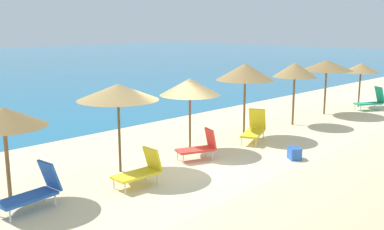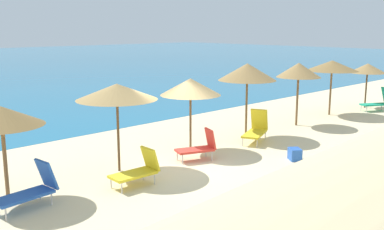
{
  "view_description": "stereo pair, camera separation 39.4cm",
  "coord_description": "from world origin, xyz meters",
  "px_view_note": "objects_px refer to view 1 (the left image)",
  "views": [
    {
      "loc": [
        -9.17,
        -9.45,
        4.27
      ],
      "look_at": [
        1.02,
        0.6,
        1.42
      ],
      "focal_mm": 41.36,
      "sensor_mm": 36.0,
      "label": 1
    },
    {
      "loc": [
        -8.89,
        -9.73,
        4.27
      ],
      "look_at": [
        1.02,
        0.6,
        1.42
      ],
      "focal_mm": 41.36,
      "sensor_mm": 36.0,
      "label": 2
    }
  ],
  "objects_px": {
    "lounge_chair_1": "(200,146)",
    "lounge_chair_3": "(372,101)",
    "beach_umbrella_4": "(118,92)",
    "beach_umbrella_8": "(327,65)",
    "beach_umbrella_3": "(4,117)",
    "lounge_chair_2": "(254,129)",
    "lounge_chair_4": "(34,191)",
    "beach_umbrella_5": "(190,87)",
    "beach_umbrella_7": "(295,70)",
    "beach_umbrella_9": "(361,68)",
    "beach_umbrella_6": "(245,72)",
    "cooler_box": "(294,153)",
    "lounge_chair_0": "(141,170)"
  },
  "relations": [
    {
      "from": "lounge_chair_1",
      "to": "lounge_chair_3",
      "type": "xyz_separation_m",
      "value": [
        12.78,
        -0.28,
        0.04
      ]
    },
    {
      "from": "beach_umbrella_4",
      "to": "beach_umbrella_8",
      "type": "height_order",
      "value": "beach_umbrella_8"
    },
    {
      "from": "beach_umbrella_3",
      "to": "lounge_chair_1",
      "type": "distance_m",
      "value": 6.19
    },
    {
      "from": "lounge_chair_2",
      "to": "lounge_chair_4",
      "type": "bearing_deg",
      "value": 67.75
    },
    {
      "from": "beach_umbrella_5",
      "to": "beach_umbrella_7",
      "type": "bearing_deg",
      "value": -2.28
    },
    {
      "from": "lounge_chair_1",
      "to": "beach_umbrella_3",
      "type": "bearing_deg",
      "value": 102.96
    },
    {
      "from": "beach_umbrella_8",
      "to": "lounge_chair_2",
      "type": "bearing_deg",
      "value": -173.86
    },
    {
      "from": "beach_umbrella_4",
      "to": "beach_umbrella_5",
      "type": "bearing_deg",
      "value": 2.0
    },
    {
      "from": "beach_umbrella_9",
      "to": "lounge_chair_4",
      "type": "distance_m",
      "value": 18.95
    },
    {
      "from": "beach_umbrella_4",
      "to": "beach_umbrella_9",
      "type": "height_order",
      "value": "beach_umbrella_4"
    },
    {
      "from": "beach_umbrella_4",
      "to": "lounge_chair_2",
      "type": "height_order",
      "value": "beach_umbrella_4"
    },
    {
      "from": "beach_umbrella_6",
      "to": "beach_umbrella_3",
      "type": "bearing_deg",
      "value": 179.95
    },
    {
      "from": "beach_umbrella_6",
      "to": "beach_umbrella_4",
      "type": "bearing_deg",
      "value": 179.78
    },
    {
      "from": "lounge_chair_3",
      "to": "cooler_box",
      "type": "xyz_separation_m",
      "value": [
        -10.54,
        -1.89,
        -0.3
      ]
    },
    {
      "from": "beach_umbrella_6",
      "to": "lounge_chair_4",
      "type": "xyz_separation_m",
      "value": [
        -9.06,
        -0.8,
        -2.13
      ]
    },
    {
      "from": "beach_umbrella_4",
      "to": "beach_umbrella_8",
      "type": "xyz_separation_m",
      "value": [
        12.56,
        0.06,
        0.01
      ]
    },
    {
      "from": "beach_umbrella_6",
      "to": "beach_umbrella_7",
      "type": "xyz_separation_m",
      "value": [
        3.36,
        -0.12,
        -0.15
      ]
    },
    {
      "from": "beach_umbrella_3",
      "to": "lounge_chair_4",
      "type": "relative_size",
      "value": 1.57
    },
    {
      "from": "beach_umbrella_5",
      "to": "lounge_chair_1",
      "type": "relative_size",
      "value": 1.85
    },
    {
      "from": "beach_umbrella_7",
      "to": "beach_umbrella_8",
      "type": "distance_m",
      "value": 3.25
    },
    {
      "from": "beach_umbrella_6",
      "to": "beach_umbrella_9",
      "type": "height_order",
      "value": "beach_umbrella_6"
    },
    {
      "from": "beach_umbrella_5",
      "to": "beach_umbrella_7",
      "type": "distance_m",
      "value": 6.25
    },
    {
      "from": "cooler_box",
      "to": "lounge_chair_0",
      "type": "bearing_deg",
      "value": 161.76
    },
    {
      "from": "beach_umbrella_5",
      "to": "beach_umbrella_8",
      "type": "height_order",
      "value": "beach_umbrella_8"
    },
    {
      "from": "lounge_chair_2",
      "to": "cooler_box",
      "type": "xyz_separation_m",
      "value": [
        -1.0,
        -2.39,
        -0.29
      ]
    },
    {
      "from": "beach_umbrella_3",
      "to": "beach_umbrella_8",
      "type": "distance_m",
      "value": 15.91
    },
    {
      "from": "beach_umbrella_4",
      "to": "beach_umbrella_7",
      "type": "relative_size",
      "value": 0.96
    },
    {
      "from": "beach_umbrella_8",
      "to": "cooler_box",
      "type": "distance_m",
      "value": 8.68
    },
    {
      "from": "beach_umbrella_3",
      "to": "lounge_chair_3",
      "type": "height_order",
      "value": "beach_umbrella_3"
    },
    {
      "from": "beach_umbrella_3",
      "to": "lounge_chair_4",
      "type": "distance_m",
      "value": 1.9
    },
    {
      "from": "lounge_chair_2",
      "to": "beach_umbrella_7",
      "type": "bearing_deg",
      "value": -104.88
    },
    {
      "from": "beach_umbrella_3",
      "to": "lounge_chair_1",
      "type": "height_order",
      "value": "beach_umbrella_3"
    },
    {
      "from": "beach_umbrella_3",
      "to": "beach_umbrella_4",
      "type": "relative_size",
      "value": 0.91
    },
    {
      "from": "beach_umbrella_5",
      "to": "beach_umbrella_9",
      "type": "distance_m",
      "value": 12.69
    },
    {
      "from": "lounge_chair_4",
      "to": "beach_umbrella_7",
      "type": "bearing_deg",
      "value": -92.65
    },
    {
      "from": "lounge_chair_0",
      "to": "lounge_chair_1",
      "type": "relative_size",
      "value": 0.98
    },
    {
      "from": "beach_umbrella_5",
      "to": "lounge_chair_3",
      "type": "distance_m",
      "value": 12.43
    },
    {
      "from": "beach_umbrella_9",
      "to": "beach_umbrella_4",
      "type": "bearing_deg",
      "value": 179.09
    },
    {
      "from": "beach_umbrella_6",
      "to": "lounge_chair_4",
      "type": "relative_size",
      "value": 1.91
    },
    {
      "from": "beach_umbrella_3",
      "to": "beach_umbrella_7",
      "type": "relative_size",
      "value": 0.87
    },
    {
      "from": "lounge_chair_2",
      "to": "beach_umbrella_6",
      "type": "bearing_deg",
      "value": -39.27
    },
    {
      "from": "beach_umbrella_8",
      "to": "lounge_chair_3",
      "type": "height_order",
      "value": "beach_umbrella_8"
    },
    {
      "from": "beach_umbrella_3",
      "to": "cooler_box",
      "type": "relative_size",
      "value": 5.26
    },
    {
      "from": "lounge_chair_2",
      "to": "cooler_box",
      "type": "height_order",
      "value": "lounge_chair_2"
    },
    {
      "from": "beach_umbrella_9",
      "to": "lounge_chair_4",
      "type": "xyz_separation_m",
      "value": [
        -18.86,
        -0.58,
        -1.67
      ]
    },
    {
      "from": "beach_umbrella_9",
      "to": "lounge_chair_2",
      "type": "bearing_deg",
      "value": -177.62
    },
    {
      "from": "lounge_chair_4",
      "to": "lounge_chair_1",
      "type": "bearing_deg",
      "value": -96.43
    },
    {
      "from": "beach_umbrella_5",
      "to": "lounge_chair_3",
      "type": "relative_size",
      "value": 1.58
    },
    {
      "from": "lounge_chair_1",
      "to": "lounge_chair_4",
      "type": "relative_size",
      "value": 0.91
    },
    {
      "from": "beach_umbrella_8",
      "to": "lounge_chair_3",
      "type": "distance_m",
      "value": 3.59
    }
  ]
}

